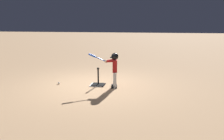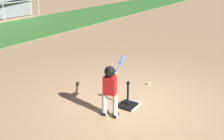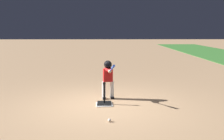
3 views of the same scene
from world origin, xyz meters
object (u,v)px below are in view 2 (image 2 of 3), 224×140
at_px(batter_child, 110,85).
at_px(bleachers_right_center, 10,6).
at_px(baseball, 148,83).
at_px(batting_tee, 128,103).

xyz_separation_m(batter_child, bleachers_right_center, (7.39, 13.15, -0.03)).
distance_m(batter_child, bleachers_right_center, 15.08).
relative_size(baseball, bleachers_right_center, 0.02).
distance_m(batting_tee, baseball, 1.37).
bearing_deg(batter_child, batting_tee, -11.09).
bearing_deg(bleachers_right_center, batter_child, -119.32).
height_order(baseball, bleachers_right_center, bleachers_right_center).
relative_size(batting_tee, bleachers_right_center, 0.16).
bearing_deg(bleachers_right_center, batting_tee, -117.27).
bearing_deg(batter_child, baseball, 0.64).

